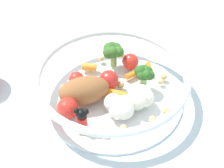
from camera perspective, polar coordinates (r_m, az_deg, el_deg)
ground_plane at (r=0.51m, az=0.40°, el=-3.62°), size 2.40×2.40×0.00m
food_container at (r=0.50m, az=-0.03°, el=-0.40°), size 0.23×0.23×0.05m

